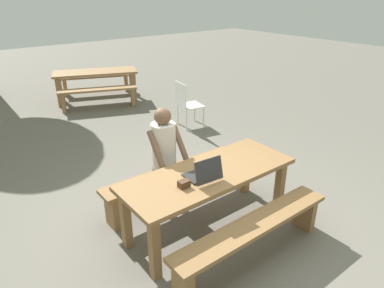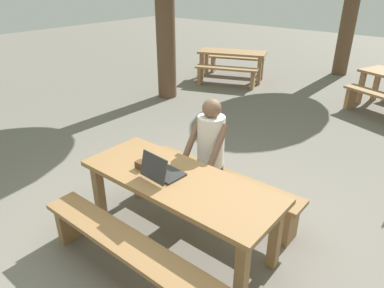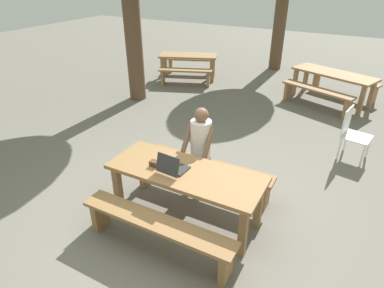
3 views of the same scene
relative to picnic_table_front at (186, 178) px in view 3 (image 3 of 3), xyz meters
name	(u,v)px [view 3 (image 3 of 3)]	position (x,y,z in m)	size (l,w,h in m)	color
ground_plane	(186,216)	(0.00, 0.00, -0.63)	(30.00, 30.00, 0.00)	slate
picnic_table_front	(186,178)	(0.00, 0.00, 0.00)	(1.99, 0.76, 0.73)	olive
bench_near	(156,228)	(0.00, -0.69, -0.28)	(1.93, 0.30, 0.46)	olive
bench_far	(209,170)	(0.00, 0.69, -0.28)	(1.93, 0.30, 0.46)	olive
laptop	(172,167)	(-0.14, -0.08, 0.17)	(0.34, 0.33, 0.26)	#2D2D2D
small_pouch	(154,163)	(-0.41, -0.09, 0.14)	(0.11, 0.08, 0.07)	#4C331E
person_seated	(200,144)	(-0.13, 0.65, 0.13)	(0.40, 0.41, 1.30)	#333847
plastic_chair	(352,133)	(1.74, 2.72, -0.15)	(0.51, 0.51, 0.89)	white
picnic_table_mid	(333,77)	(1.06, 5.44, -0.02)	(2.05, 1.35, 0.72)	#9E754C
bench_mid_south	(317,94)	(0.82, 4.82, -0.28)	(1.73, 0.91, 0.47)	#9E754C
bench_mid_north	(344,82)	(1.29, 6.05, -0.28)	(1.73, 0.91, 0.47)	#9E754C
picnic_table_rear	(188,59)	(-2.92, 5.37, -0.04)	(1.77, 1.20, 0.72)	#9E754C
bench_rear_south	(185,74)	(-2.70, 4.80, -0.29)	(1.49, 0.82, 0.46)	#9E754C
bench_rear_north	(191,62)	(-3.14, 5.95, -0.29)	(1.49, 0.82, 0.46)	#9E754C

